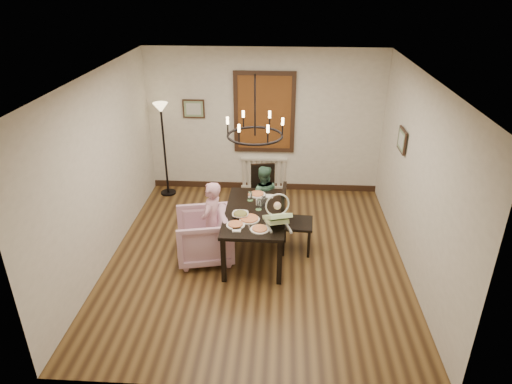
# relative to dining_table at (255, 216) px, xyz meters

# --- Properties ---
(room_shell) EXTENTS (4.51, 5.00, 2.81)m
(room_shell) POSITION_rel_dining_table_xyz_m (0.03, 0.26, 0.73)
(room_shell) COLOR brown
(room_shell) RESTS_ON ground
(dining_table) EXTENTS (0.92, 1.61, 0.75)m
(dining_table) POSITION_rel_dining_table_xyz_m (0.00, 0.00, 0.00)
(dining_table) COLOR black
(dining_table) RESTS_ON room_shell
(chair_far) EXTENTS (0.49, 0.49, 0.96)m
(chair_far) POSITION_rel_dining_table_xyz_m (0.08, 1.19, -0.19)
(chair_far) COLOR black
(chair_far) RESTS_ON room_shell
(chair_right) EXTENTS (0.51, 0.51, 1.09)m
(chair_right) POSITION_rel_dining_table_xyz_m (0.65, 0.15, -0.12)
(chair_right) COLOR black
(chair_right) RESTS_ON room_shell
(armchair) EXTENTS (1.00, 0.99, 0.77)m
(armchair) POSITION_rel_dining_table_xyz_m (-0.76, -0.16, -0.28)
(armchair) COLOR #CA9BAF
(armchair) RESTS_ON room_shell
(elderly_woman) EXTENTS (0.36, 0.45, 1.06)m
(elderly_woman) POSITION_rel_dining_table_xyz_m (-0.64, -0.17, -0.14)
(elderly_woman) COLOR #CD91A1
(elderly_woman) RESTS_ON room_shell
(seated_man) EXTENTS (0.46, 0.36, 0.93)m
(seated_man) POSITION_rel_dining_table_xyz_m (0.08, 0.86, -0.20)
(seated_man) COLOR #3C654E
(seated_man) RESTS_ON room_shell
(baby_bouncer) EXTENTS (0.51, 0.59, 0.33)m
(baby_bouncer) POSITION_rel_dining_table_xyz_m (0.34, -0.41, 0.25)
(baby_bouncer) COLOR #C7EBA2
(baby_bouncer) RESTS_ON dining_table
(salad_bowl) EXTENTS (0.29, 0.29, 0.07)m
(salad_bowl) POSITION_rel_dining_table_xyz_m (-0.21, -0.19, 0.12)
(salad_bowl) COLOR white
(salad_bowl) RESTS_ON dining_table
(pizza_platter) EXTENTS (0.30, 0.30, 0.04)m
(pizza_platter) POSITION_rel_dining_table_xyz_m (-0.06, -0.28, 0.11)
(pizza_platter) COLOR tan
(pizza_platter) RESTS_ON dining_table
(drinking_glass) EXTENTS (0.08, 0.08, 0.15)m
(drinking_glass) POSITION_rel_dining_table_xyz_m (0.06, 0.09, 0.16)
(drinking_glass) COLOR silver
(drinking_glass) RESTS_ON dining_table
(window_blinds) EXTENTS (1.00, 0.03, 1.40)m
(window_blinds) POSITION_rel_dining_table_xyz_m (0.03, 2.35, 0.93)
(window_blinds) COLOR brown
(window_blinds) RESTS_ON room_shell
(radiator) EXTENTS (0.92, 0.12, 0.62)m
(radiator) POSITION_rel_dining_table_xyz_m (0.03, 2.37, -0.32)
(radiator) COLOR silver
(radiator) RESTS_ON room_shell
(picture_back) EXTENTS (0.42, 0.03, 0.36)m
(picture_back) POSITION_rel_dining_table_xyz_m (-1.32, 2.36, 0.98)
(picture_back) COLOR black
(picture_back) RESTS_ON room_shell
(picture_right) EXTENTS (0.03, 0.42, 0.36)m
(picture_right) POSITION_rel_dining_table_xyz_m (2.24, 0.79, 0.98)
(picture_right) COLOR black
(picture_right) RESTS_ON room_shell
(floor_lamp) EXTENTS (0.30, 0.30, 1.80)m
(floor_lamp) POSITION_rel_dining_table_xyz_m (-1.87, 2.04, 0.23)
(floor_lamp) COLOR black
(floor_lamp) RESTS_ON room_shell
(chandelier) EXTENTS (0.80, 0.80, 0.04)m
(chandelier) POSITION_rel_dining_table_xyz_m (-0.00, 0.00, 1.28)
(chandelier) COLOR black
(chandelier) RESTS_ON room_shell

